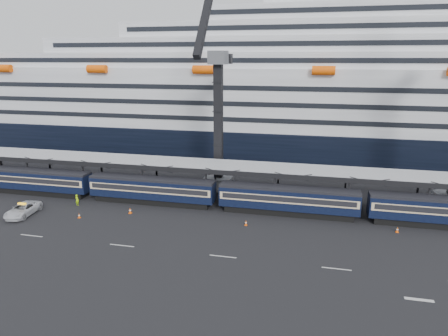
{
  "coord_description": "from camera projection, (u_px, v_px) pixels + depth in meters",
  "views": [
    {
      "loc": [
        -5.21,
        -42.44,
        20.97
      ],
      "look_at": [
        -17.05,
        10.0,
        6.08
      ],
      "focal_mm": 32.0,
      "sensor_mm": 36.0,
      "label": 1
    }
  ],
  "objects": [
    {
      "name": "ground",
      "position": [
        353.0,
        253.0,
        44.38
      ],
      "size": [
        260.0,
        260.0,
        0.0
      ],
      "primitive_type": "plane",
      "color": "black",
      "rests_on": "ground"
    },
    {
      "name": "lane_markings",
      "position": [
        448.0,
        287.0,
        37.73
      ],
      "size": [
        111.0,
        4.27,
        0.02
      ],
      "color": "beige",
      "rests_on": "ground"
    },
    {
      "name": "train",
      "position": [
        313.0,
        201.0,
        54.18
      ],
      "size": [
        133.05,
        3.0,
        4.05
      ],
      "color": "black",
      "rests_on": "ground"
    },
    {
      "name": "canopy",
      "position": [
        348.0,
        173.0,
        56.14
      ],
      "size": [
        130.0,
        6.25,
        5.53
      ],
      "color": "#989AA0",
      "rests_on": "ground"
    },
    {
      "name": "cruise_ship",
      "position": [
        335.0,
        100.0,
        84.55
      ],
      "size": [
        214.09,
        28.84,
        34.0
      ],
      "color": "black",
      "rests_on": "ground"
    },
    {
      "name": "crane_dark_near",
      "position": [
        218.0,
        117.0,
        62.92
      ],
      "size": [
        4.5,
        17.75,
        35.08
      ],
      "color": "#484B50",
      "rests_on": "ground"
    },
    {
      "name": "pickup_truck",
      "position": [
        23.0,
        210.0,
        54.8
      ],
      "size": [
        3.19,
        6.08,
        1.63
      ],
      "primitive_type": "imported",
      "rotation": [
        0.0,
        0.0,
        0.08
      ],
      "color": "silver",
      "rests_on": "ground"
    },
    {
      "name": "worker",
      "position": [
        77.0,
        200.0,
        58.48
      ],
      "size": [
        0.7,
        0.56,
        1.69
      ],
      "primitive_type": "imported",
      "rotation": [
        0.0,
        0.0,
        2.86
      ],
      "color": "#ADED0C",
      "rests_on": "ground"
    },
    {
      "name": "traffic_cone_a",
      "position": [
        79.0,
        216.0,
        54.0
      ],
      "size": [
        0.35,
        0.35,
        0.7
      ],
      "color": "#FF5908",
      "rests_on": "ground"
    },
    {
      "name": "traffic_cone_b",
      "position": [
        130.0,
        210.0,
        55.58
      ],
      "size": [
        0.43,
        0.43,
        0.86
      ],
      "color": "#FF5908",
      "rests_on": "ground"
    },
    {
      "name": "traffic_cone_c",
      "position": [
        246.0,
        223.0,
        51.61
      ],
      "size": [
        0.35,
        0.35,
        0.71
      ],
      "color": "#FF5908",
      "rests_on": "ground"
    },
    {
      "name": "traffic_cone_d",
      "position": [
        397.0,
        230.0,
        49.53
      ],
      "size": [
        0.36,
        0.36,
        0.73
      ],
      "color": "#FF5908",
      "rests_on": "ground"
    }
  ]
}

